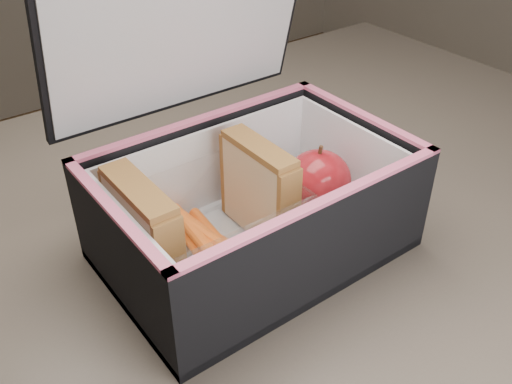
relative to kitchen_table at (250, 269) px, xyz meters
The scene contains 8 objects.
kitchen_table is the anchor object (origin of this frame).
lunch_bag 0.17m from the kitchen_table, 124.68° to the right, with size 0.30×0.25×0.30m.
plastic_tub 0.17m from the kitchen_table, 150.86° to the right, with size 0.17×0.12×0.07m, color white, non-canonical shape.
sandwich_left 0.23m from the kitchen_table, 162.04° to the right, with size 0.03×0.10×0.11m.
sandwich_right 0.17m from the kitchen_table, 116.74° to the right, with size 0.03×0.09×0.10m.
carrot_sticks 0.16m from the kitchen_table, 155.69° to the right, with size 0.05×0.13×0.03m.
paper_napkin 0.13m from the kitchen_table, 48.07° to the right, with size 0.08×0.08×0.01m, color white.
red_apple 0.16m from the kitchen_table, 50.74° to the right, with size 0.08×0.08×0.08m.
Camera 1 is at (-0.31, -0.43, 1.14)m, focal length 40.00 mm.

